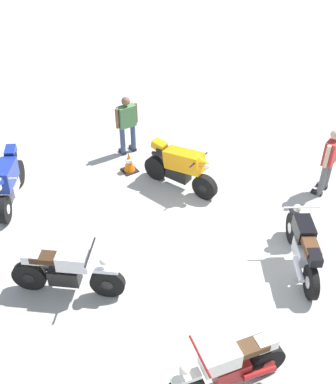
{
  "coord_description": "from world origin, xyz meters",
  "views": [
    {
      "loc": [
        -5.34,
        4.31,
        6.85
      ],
      "look_at": [
        1.27,
        0.08,
        0.75
      ],
      "focal_mm": 44.57,
      "sensor_mm": 36.0,
      "label": 1
    }
  ],
  "objects_px": {
    "motorcycle_black_cruiser": "(303,246)",
    "person_in_green_shirt": "(127,122)",
    "motorcycle_orange_sportbike": "(181,167)",
    "motorcycle_silver_cruiser": "(66,272)",
    "person_in_red_shirt": "(330,158)",
    "motorcycle_cream_vintage": "(229,368)",
    "traffic_cone": "(129,162)",
    "motorcycle_blue_sportbike": "(8,180)"
  },
  "relations": [
    {
      "from": "motorcycle_black_cruiser",
      "to": "motorcycle_blue_sportbike",
      "type": "distance_m",
      "value": 6.42
    },
    {
      "from": "motorcycle_silver_cruiser",
      "to": "person_in_green_shirt",
      "type": "height_order",
      "value": "person_in_green_shirt"
    },
    {
      "from": "motorcycle_black_cruiser",
      "to": "person_in_green_shirt",
      "type": "relative_size",
      "value": 1.16
    },
    {
      "from": "motorcycle_blue_sportbike",
      "to": "motorcycle_orange_sportbike",
      "type": "bearing_deg",
      "value": 94.56
    },
    {
      "from": "motorcycle_black_cruiser",
      "to": "motorcycle_cream_vintage",
      "type": "bearing_deg",
      "value": 145.33
    },
    {
      "from": "traffic_cone",
      "to": "person_in_green_shirt",
      "type": "bearing_deg",
      "value": -27.39
    },
    {
      "from": "motorcycle_black_cruiser",
      "to": "person_in_green_shirt",
      "type": "height_order",
      "value": "person_in_green_shirt"
    },
    {
      "from": "motorcycle_cream_vintage",
      "to": "person_in_green_shirt",
      "type": "height_order",
      "value": "person_in_green_shirt"
    },
    {
      "from": "person_in_green_shirt",
      "to": "motorcycle_silver_cruiser",
      "type": "bearing_deg",
      "value": 137.17
    },
    {
      "from": "motorcycle_silver_cruiser",
      "to": "person_in_red_shirt",
      "type": "height_order",
      "value": "person_in_red_shirt"
    },
    {
      "from": "motorcycle_silver_cruiser",
      "to": "motorcycle_blue_sportbike",
      "type": "relative_size",
      "value": 0.95
    },
    {
      "from": "motorcycle_orange_sportbike",
      "to": "motorcycle_cream_vintage",
      "type": "relative_size",
      "value": 0.97
    },
    {
      "from": "motorcycle_black_cruiser",
      "to": "motorcycle_silver_cruiser",
      "type": "bearing_deg",
      "value": 97.06
    },
    {
      "from": "motorcycle_cream_vintage",
      "to": "person_in_green_shirt",
      "type": "bearing_deg",
      "value": -94.89
    },
    {
      "from": "motorcycle_blue_sportbike",
      "to": "person_in_green_shirt",
      "type": "bearing_deg",
      "value": 126.03
    },
    {
      "from": "motorcycle_silver_cruiser",
      "to": "person_in_red_shirt",
      "type": "distance_m",
      "value": 6.21
    },
    {
      "from": "motorcycle_orange_sportbike",
      "to": "motorcycle_silver_cruiser",
      "type": "distance_m",
      "value": 3.81
    },
    {
      "from": "motorcycle_cream_vintage",
      "to": "traffic_cone",
      "type": "bearing_deg",
      "value": -93.33
    },
    {
      "from": "motorcycle_black_cruiser",
      "to": "person_in_red_shirt",
      "type": "bearing_deg",
      "value": -25.2
    },
    {
      "from": "motorcycle_orange_sportbike",
      "to": "motorcycle_silver_cruiser",
      "type": "relative_size",
      "value": 1.11
    },
    {
      "from": "motorcycle_orange_sportbike",
      "to": "person_in_red_shirt",
      "type": "relative_size",
      "value": 1.14
    },
    {
      "from": "motorcycle_orange_sportbike",
      "to": "person_in_green_shirt",
      "type": "distance_m",
      "value": 2.04
    },
    {
      "from": "person_in_red_shirt",
      "to": "motorcycle_blue_sportbike",
      "type": "bearing_deg",
      "value": 38.97
    },
    {
      "from": "person_in_green_shirt",
      "to": "person_in_red_shirt",
      "type": "bearing_deg",
      "value": -143.34
    },
    {
      "from": "person_in_red_shirt",
      "to": "person_in_green_shirt",
      "type": "relative_size",
      "value": 1.04
    },
    {
      "from": "motorcycle_black_cruiser",
      "to": "motorcycle_silver_cruiser",
      "type": "height_order",
      "value": "same"
    },
    {
      "from": "traffic_cone",
      "to": "motorcycle_cream_vintage",
      "type": "bearing_deg",
      "value": 165.26
    },
    {
      "from": "motorcycle_black_cruiser",
      "to": "person_in_red_shirt",
      "type": "xyz_separation_m",
      "value": [
        1.42,
        -2.17,
        0.42
      ]
    },
    {
      "from": "motorcycle_silver_cruiser",
      "to": "person_in_green_shirt",
      "type": "distance_m",
      "value": 4.77
    },
    {
      "from": "motorcycle_black_cruiser",
      "to": "motorcycle_cream_vintage",
      "type": "xyz_separation_m",
      "value": [
        -1.22,
        2.75,
        -0.03
      ]
    },
    {
      "from": "motorcycle_black_cruiser",
      "to": "motorcycle_silver_cruiser",
      "type": "xyz_separation_m",
      "value": [
        1.83,
        4.02,
        0.0
      ]
    },
    {
      "from": "motorcycle_orange_sportbike",
      "to": "motorcycle_black_cruiser",
      "type": "xyz_separation_m",
      "value": [
        -3.35,
        -0.53,
        -0.07
      ]
    },
    {
      "from": "motorcycle_orange_sportbike",
      "to": "motorcycle_silver_cruiser",
      "type": "xyz_separation_m",
      "value": [
        -1.52,
        3.49,
        -0.07
      ]
    },
    {
      "from": "motorcycle_cream_vintage",
      "to": "traffic_cone",
      "type": "distance_m",
      "value": 6.01
    },
    {
      "from": "motorcycle_cream_vintage",
      "to": "person_in_red_shirt",
      "type": "distance_m",
      "value": 5.6
    },
    {
      "from": "person_in_green_shirt",
      "to": "traffic_cone",
      "type": "height_order",
      "value": "person_in_green_shirt"
    },
    {
      "from": "motorcycle_blue_sportbike",
      "to": "traffic_cone",
      "type": "height_order",
      "value": "motorcycle_blue_sportbike"
    },
    {
      "from": "motorcycle_blue_sportbike",
      "to": "person_in_green_shirt",
      "type": "distance_m",
      "value": 3.25
    },
    {
      "from": "motorcycle_cream_vintage",
      "to": "person_in_red_shirt",
      "type": "height_order",
      "value": "person_in_red_shirt"
    },
    {
      "from": "person_in_red_shirt",
      "to": "motorcycle_silver_cruiser",
      "type": "bearing_deg",
      "value": 65.13
    },
    {
      "from": "person_in_red_shirt",
      "to": "traffic_cone",
      "type": "relative_size",
      "value": 3.13
    },
    {
      "from": "traffic_cone",
      "to": "motorcycle_silver_cruiser",
      "type": "bearing_deg",
      "value": 134.68
    }
  ]
}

